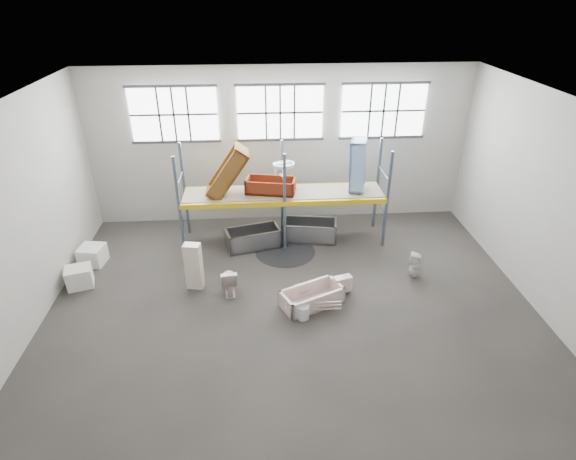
{
  "coord_description": "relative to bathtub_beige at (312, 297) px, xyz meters",
  "views": [
    {
      "loc": [
        -0.73,
        -8.94,
        7.17
      ],
      "look_at": [
        0.0,
        1.5,
        1.4
      ],
      "focal_mm": 28.45,
      "sensor_mm": 36.0,
      "label": 1
    }
  ],
  "objects": [
    {
      "name": "floor",
      "position": [
        -0.5,
        -0.14,
        -0.27
      ],
      "size": [
        12.0,
        10.0,
        0.1
      ],
      "primitive_type": "cube",
      "color": "#49443F",
      "rests_on": "ground"
    },
    {
      "name": "ceiling",
      "position": [
        -0.5,
        -0.14,
        4.83
      ],
      "size": [
        12.0,
        10.0,
        0.1
      ],
      "primitive_type": "cube",
      "color": "silver",
      "rests_on": "ground"
    },
    {
      "name": "wall_back",
      "position": [
        -0.5,
        4.91,
        2.28
      ],
      "size": [
        12.0,
        0.1,
        5.0
      ],
      "primitive_type": "cube",
      "color": "#BBB8AE",
      "rests_on": "ground"
    },
    {
      "name": "wall_front",
      "position": [
        -0.5,
        -5.19,
        2.28
      ],
      "size": [
        12.0,
        0.1,
        5.0
      ],
      "primitive_type": "cube",
      "color": "#ADAAA1",
      "rests_on": "ground"
    },
    {
      "name": "wall_left",
      "position": [
        -6.55,
        -0.14,
        2.28
      ],
      "size": [
        0.1,
        10.0,
        5.0
      ],
      "primitive_type": "cube",
      "color": "#AFACA3",
      "rests_on": "ground"
    },
    {
      "name": "wall_right",
      "position": [
        5.55,
        -0.14,
        2.28
      ],
      "size": [
        0.1,
        10.0,
        5.0
      ],
      "primitive_type": "cube",
      "color": "#B0ADA2",
      "rests_on": "ground"
    },
    {
      "name": "window_left",
      "position": [
        -3.7,
        4.8,
        3.38
      ],
      "size": [
        2.6,
        0.04,
        1.6
      ],
      "primitive_type": "cube",
      "color": "white",
      "rests_on": "wall_back"
    },
    {
      "name": "window_mid",
      "position": [
        -0.5,
        4.8,
        3.38
      ],
      "size": [
        2.6,
        0.04,
        1.6
      ],
      "primitive_type": "cube",
      "color": "white",
      "rests_on": "wall_back"
    },
    {
      "name": "window_right",
      "position": [
        2.7,
        4.8,
        3.38
      ],
      "size": [
        2.6,
        0.04,
        1.6
      ],
      "primitive_type": "cube",
      "color": "white",
      "rests_on": "wall_back"
    },
    {
      "name": "rack_upright_la",
      "position": [
        -3.5,
        2.76,
        1.28
      ],
      "size": [
        0.08,
        0.08,
        3.0
      ],
      "primitive_type": "cube",
      "color": "slate",
      "rests_on": "floor"
    },
    {
      "name": "rack_upright_lb",
      "position": [
        -3.5,
        3.96,
        1.28
      ],
      "size": [
        0.08,
        0.08,
        3.0
      ],
      "primitive_type": "cube",
      "color": "slate",
      "rests_on": "floor"
    },
    {
      "name": "rack_upright_ma",
      "position": [
        -0.5,
        2.76,
        1.28
      ],
      "size": [
        0.08,
        0.08,
        3.0
      ],
      "primitive_type": "cube",
      "color": "slate",
      "rests_on": "floor"
    },
    {
      "name": "rack_upright_mb",
      "position": [
        -0.5,
        3.96,
        1.28
      ],
      "size": [
        0.08,
        0.08,
        3.0
      ],
      "primitive_type": "cube",
      "color": "slate",
      "rests_on": "floor"
    },
    {
      "name": "rack_upright_ra",
      "position": [
        2.5,
        2.76,
        1.28
      ],
      "size": [
        0.08,
        0.08,
        3.0
      ],
      "primitive_type": "cube",
      "color": "slate",
      "rests_on": "floor"
    },
    {
      "name": "rack_upright_rb",
      "position": [
        2.5,
        3.96,
        1.28
      ],
      "size": [
        0.08,
        0.08,
        3.0
      ],
      "primitive_type": "cube",
      "color": "slate",
      "rests_on": "floor"
    },
    {
      "name": "rack_beam_front",
      "position": [
        -0.5,
        2.76,
        1.28
      ],
      "size": [
        6.0,
        0.1,
        0.14
      ],
      "primitive_type": "cube",
      "color": "yellow",
      "rests_on": "floor"
    },
    {
      "name": "rack_beam_back",
      "position": [
        -0.5,
        3.96,
        1.28
      ],
      "size": [
        6.0,
        0.1,
        0.14
      ],
      "primitive_type": "cube",
      "color": "yellow",
      "rests_on": "floor"
    },
    {
      "name": "shelf_deck",
      "position": [
        -0.5,
        3.36,
        1.36
      ],
      "size": [
        5.9,
        1.1,
        0.03
      ],
      "primitive_type": "cube",
      "color": "gray",
      "rests_on": "floor"
    },
    {
      "name": "wet_patch",
      "position": [
        -0.5,
        2.56,
        -0.22
      ],
      "size": [
        1.8,
        1.8,
        0.0
      ],
      "primitive_type": "cylinder",
      "color": "black",
      "rests_on": "floor"
    },
    {
      "name": "bathtub_beige",
      "position": [
        0.0,
        0.0,
        0.0
      ],
      "size": [
        1.68,
        1.29,
        0.45
      ],
      "primitive_type": null,
      "rotation": [
        0.0,
        0.0,
        0.43
      ],
      "color": "beige",
      "rests_on": "floor"
    },
    {
      "name": "cistern_spare",
      "position": [
        0.84,
        0.42,
        0.06
      ],
      "size": [
        0.5,
        0.34,
        0.43
      ],
      "primitive_type": "cube",
      "rotation": [
        0.0,
        0.0,
        0.29
      ],
      "color": "beige",
      "rests_on": "bathtub_beige"
    },
    {
      "name": "sink_in_tub",
      "position": [
        -0.23,
        0.38,
        -0.06
      ],
      "size": [
        0.56,
        0.56,
        0.15
      ],
      "primitive_type": "imported",
      "rotation": [
        0.0,
        0.0,
        0.32
      ],
      "color": "beige",
      "rests_on": "bathtub_beige"
    },
    {
      "name": "toilet_beige",
      "position": [
        -2.08,
        0.66,
        0.15
      ],
      "size": [
        0.5,
        0.78,
        0.75
      ],
      "primitive_type": "imported",
      "rotation": [
        0.0,
        0.0,
        3.25
      ],
      "color": "silver",
      "rests_on": "floor"
    },
    {
      "name": "cistern_tall",
      "position": [
        -2.98,
        0.96,
        0.42
      ],
      "size": [
        0.46,
        0.34,
        1.3
      ],
      "primitive_type": "cube",
      "rotation": [
        0.0,
        0.0,
        -0.18
      ],
      "color": "beige",
      "rests_on": "floor"
    },
    {
      "name": "toilet_white",
      "position": [
        2.94,
        1.0,
        0.15
      ],
      "size": [
        0.43,
        0.42,
        0.74
      ],
      "primitive_type": "imported",
      "rotation": [
        0.0,
        0.0,
        -1.89
      ],
      "color": "white",
      "rests_on": "floor"
    },
    {
      "name": "steel_tub_left",
      "position": [
        -1.45,
        2.94,
        0.07
      ],
      "size": [
        1.73,
        1.12,
        0.58
      ],
      "primitive_type": null,
      "rotation": [
        0.0,
        0.0,
        0.26
      ],
      "color": "#94959A",
      "rests_on": "floor"
    },
    {
      "name": "steel_tub_right",
      "position": [
        0.31,
        3.29,
        0.08
      ],
      "size": [
        1.76,
        1.03,
        0.61
      ],
      "primitive_type": null,
      "rotation": [
        0.0,
        0.0,
        -0.16
      ],
      "color": "#A4A6AC",
      "rests_on": "floor"
    },
    {
      "name": "rust_tub_flat",
      "position": [
        -0.87,
        3.37,
        1.6
      ],
      "size": [
        1.56,
        0.96,
        0.41
      ],
      "primitive_type": null,
      "rotation": [
        0.0,
        0.0,
        -0.2
      ],
      "color": "maroon",
      "rests_on": "shelf_deck"
    },
    {
      "name": "rust_tub_tilted",
      "position": [
        -2.11,
        3.31,
        2.07
      ],
      "size": [
        1.34,
        0.79,
        1.62
      ],
      "primitive_type": null,
      "rotation": [
        0.0,
        -0.96,
        0.01
      ],
      "color": "brown",
      "rests_on": "shelf_deck"
    },
    {
      "name": "sink_on_shelf",
      "position": [
        -0.5,
        3.1,
        1.87
      ],
      "size": [
        0.76,
        0.69,
        0.56
      ],
      "primitive_type": "imported",
      "rotation": [
        0.0,
        0.0,
        0.4
      ],
      "color": "white",
      "rests_on": "rust_tub_flat"
    },
    {
      "name": "blue_tub_upright",
      "position": [
        1.69,
        3.35,
        2.17
      ],
      "size": [
        0.67,
        0.82,
        1.54
      ],
      "primitive_type": null,
      "rotation": [
        0.0,
        1.54,
        -0.3
      ],
      "color": "#86B1E4",
      "rests_on": "shelf_deck"
    },
    {
      "name": "bucket",
      "position": [
        -0.27,
        -0.51,
        -0.05
      ],
      "size": [
        0.33,
        0.33,
        0.36
      ],
      "primitive_type": "cylinder",
      "rotation": [
        0.0,
        0.0,
        -0.07
      ],
      "color": "silver",
      "rests_on": "floor"
    },
    {
      "name": "carton_near",
      "position": [
        -6.04,
        1.22,
        0.05
      ],
      "size": [
        0.77,
        0.71,
        0.55
      ],
      "primitive_type": "cube",
      "rotation": [
        0.0,
        0.0,
        0.28
      ],
      "color": "white",
      "rests_on": "floor"
    },
    {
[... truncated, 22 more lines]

